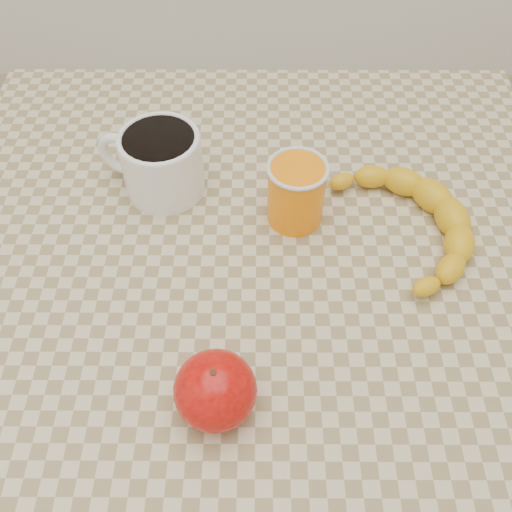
{
  "coord_description": "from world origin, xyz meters",
  "views": [
    {
      "loc": [
        0.0,
        -0.41,
        1.29
      ],
      "look_at": [
        0.0,
        0.0,
        0.77
      ],
      "focal_mm": 40.0,
      "sensor_mm": 36.0,
      "label": 1
    }
  ],
  "objects_px": {
    "orange_juice_glass": "(296,192)",
    "apple": "(215,390)",
    "banana": "(410,221)",
    "table": "(256,306)",
    "coffee_mug": "(160,161)"
  },
  "relations": [
    {
      "from": "apple",
      "to": "banana",
      "type": "distance_m",
      "value": 0.32
    },
    {
      "from": "orange_juice_glass",
      "to": "banana",
      "type": "xyz_separation_m",
      "value": [
        0.14,
        -0.02,
        -0.02
      ]
    },
    {
      "from": "banana",
      "to": "apple",
      "type": "bearing_deg",
      "value": -149.98
    },
    {
      "from": "table",
      "to": "banana",
      "type": "distance_m",
      "value": 0.22
    },
    {
      "from": "apple",
      "to": "orange_juice_glass",
      "type": "bearing_deg",
      "value": 71.33
    },
    {
      "from": "coffee_mug",
      "to": "apple",
      "type": "distance_m",
      "value": 0.32
    },
    {
      "from": "coffee_mug",
      "to": "orange_juice_glass",
      "type": "xyz_separation_m",
      "value": [
        0.17,
        -0.05,
        -0.0
      ]
    },
    {
      "from": "banana",
      "to": "orange_juice_glass",
      "type": "bearing_deg",
      "value": 154.5
    },
    {
      "from": "orange_juice_glass",
      "to": "apple",
      "type": "height_order",
      "value": "orange_juice_glass"
    },
    {
      "from": "table",
      "to": "orange_juice_glass",
      "type": "relative_size",
      "value": 9.27
    },
    {
      "from": "coffee_mug",
      "to": "orange_juice_glass",
      "type": "bearing_deg",
      "value": -17.04
    },
    {
      "from": "table",
      "to": "coffee_mug",
      "type": "height_order",
      "value": "coffee_mug"
    },
    {
      "from": "coffee_mug",
      "to": "banana",
      "type": "relative_size",
      "value": 0.54
    },
    {
      "from": "coffee_mug",
      "to": "orange_juice_glass",
      "type": "relative_size",
      "value": 1.78
    },
    {
      "from": "table",
      "to": "banana",
      "type": "relative_size",
      "value": 2.82
    }
  ]
}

